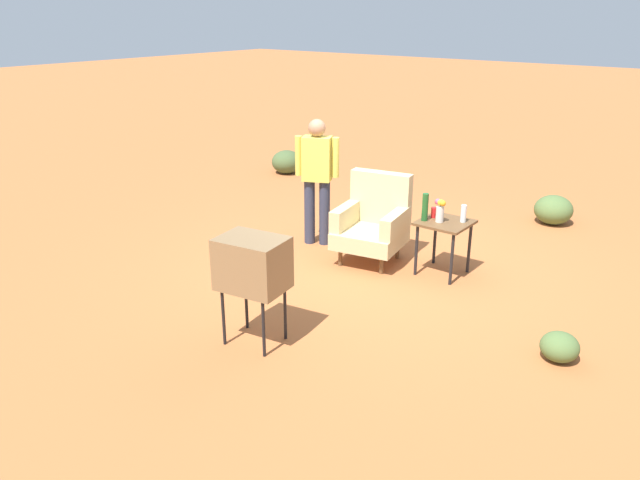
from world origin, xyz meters
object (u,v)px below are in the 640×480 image
armchair (373,221)px  bottle_wine_green (425,207)px  tv_on_stand (253,264)px  flower_vase (440,209)px  soda_can_red (434,213)px  side_table (444,229)px  person_standing (317,174)px  bottle_short_clear (464,214)px

armchair → bottle_wine_green: (0.68, 0.01, 0.31)m
tv_on_stand → flower_vase: bearing=76.5°
soda_can_red → side_table: bearing=-14.4°
person_standing → soda_can_red: bearing=5.6°
person_standing → bottle_short_clear: bearing=6.5°
soda_can_red → bottle_wine_green: size_ratio=0.38×
tv_on_stand → bottle_wine_green: tv_on_stand is taller
side_table → soda_can_red: (-0.17, 0.04, 0.16)m
tv_on_stand → flower_vase: (0.59, 2.44, 0.01)m
soda_can_red → flower_vase: bearing=-38.2°
side_table → tv_on_stand: size_ratio=0.63×
armchair → tv_on_stand: size_ratio=1.03×
person_standing → soda_can_red: size_ratio=13.44×
tv_on_stand → armchair: bearing=96.1°
soda_can_red → flower_vase: flower_vase is taller
soda_can_red → flower_vase: 0.18m
person_standing → tv_on_stand: bearing=-64.4°
armchair → person_standing: size_ratio=0.65×
flower_vase → soda_can_red: bearing=141.8°
bottle_short_clear → bottle_wine_green: (-0.37, -0.22, 0.06)m
flower_vase → person_standing: bearing=-178.1°
side_table → bottle_wine_green: (-0.21, -0.11, 0.26)m
side_table → person_standing: 1.82m
tv_on_stand → bottle_short_clear: bearing=72.9°
side_table → bottle_short_clear: bottle_short_clear is taller
armchair → soda_can_red: (0.71, 0.17, 0.21)m
bottle_short_clear → side_table: bearing=-147.5°
tv_on_stand → bottle_wine_green: bearing=79.8°
flower_vase → side_table: bearing=49.5°
bottle_short_clear → soda_can_red: bearing=-169.5°
person_standing → bottle_wine_green: (1.57, -0.00, -0.13)m
armchair → bottle_wine_green: size_ratio=3.31×
person_standing → flower_vase: bearing=1.9°
person_standing → side_table: bearing=3.6°
armchair → flower_vase: armchair is taller
bottle_wine_green → flower_vase: size_ratio=1.21×
person_standing → bottle_wine_green: bearing=-0.1°
armchair → tv_on_stand: 2.40m
armchair → person_standing: (-0.89, 0.02, 0.44)m
soda_can_red → tv_on_stand: bearing=-100.3°
soda_can_red → flower_vase: size_ratio=0.46×
armchair → flower_vase: size_ratio=4.00×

